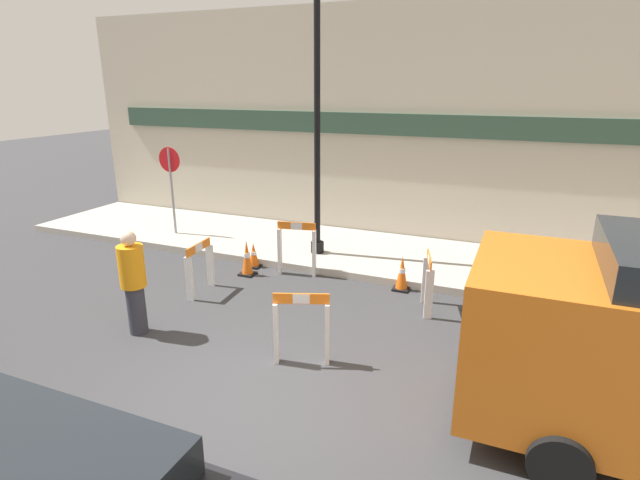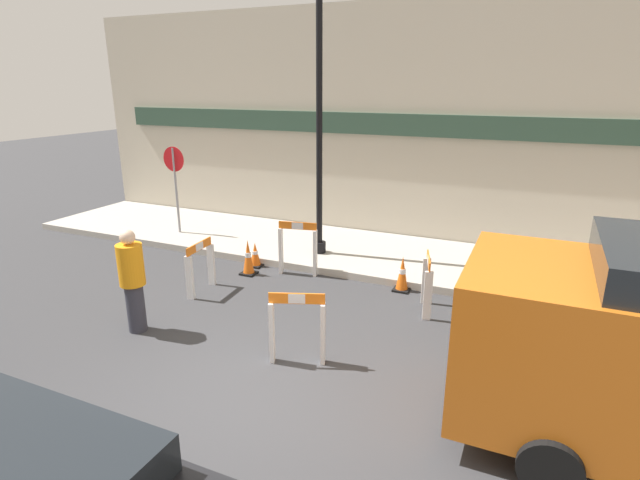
# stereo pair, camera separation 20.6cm
# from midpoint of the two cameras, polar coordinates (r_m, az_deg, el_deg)

# --- Properties ---
(ground_plane) EXTENTS (60.00, 60.00, 0.00)m
(ground_plane) POSITION_cam_midpoint_polar(r_m,az_deg,el_deg) (6.30, -9.11, -19.04)
(ground_plane) COLOR #38383A
(sidewalk_slab) EXTENTS (18.00, 2.94, 0.15)m
(sidewalk_slab) POSITION_cam_midpoint_polar(r_m,az_deg,el_deg) (11.16, 7.75, -1.76)
(sidewalk_slab) COLOR #ADA89E
(sidewalk_slab) RESTS_ON ground_plane
(storefront_facade) EXTENTS (18.00, 0.22, 5.50)m
(storefront_facade) POSITION_cam_midpoint_polar(r_m,az_deg,el_deg) (12.07, 10.45, 12.62)
(storefront_facade) COLOR #BCB29E
(storefront_facade) RESTS_ON ground_plane
(streetlamp_post) EXTENTS (0.44, 0.44, 6.11)m
(streetlamp_post) POSITION_cam_midpoint_polar(r_m,az_deg,el_deg) (10.45, 0.51, 19.15)
(streetlamp_post) COLOR black
(streetlamp_post) RESTS_ON sidewalk_slab
(stop_sign) EXTENTS (0.60, 0.06, 2.13)m
(stop_sign) POSITION_cam_midpoint_polar(r_m,az_deg,el_deg) (12.67, -15.79, 7.10)
(stop_sign) COLOR gray
(stop_sign) RESTS_ON sidewalk_slab
(barricade_0) EXTENTS (0.19, 0.79, 0.96)m
(barricade_0) POSITION_cam_midpoint_polar(r_m,az_deg,el_deg) (9.43, -12.90, -2.86)
(barricade_0) COLOR white
(barricade_0) RESTS_ON ground_plane
(barricade_1) EXTENTS (0.76, 0.40, 1.04)m
(barricade_1) POSITION_cam_midpoint_polar(r_m,az_deg,el_deg) (6.91, -1.76, -9.83)
(barricade_1) COLOR white
(barricade_1) RESTS_ON ground_plane
(barricade_2) EXTENTS (0.32, 0.72, 0.99)m
(barricade_2) POSITION_cam_midpoint_polar(r_m,az_deg,el_deg) (8.62, 12.81, -4.77)
(barricade_2) COLOR white
(barricade_2) RESTS_ON ground_plane
(barricade_3) EXTENTS (0.78, 0.29, 1.10)m
(barricade_3) POSITION_cam_midpoint_polar(r_m,az_deg,el_deg) (10.00, -1.96, -0.80)
(barricade_3) COLOR white
(barricade_3) RESTS_ON ground_plane
(traffic_cone_0) EXTENTS (0.30, 0.30, 0.73)m
(traffic_cone_0) POSITION_cam_midpoint_polar(r_m,az_deg,el_deg) (10.16, -7.64, -2.02)
(traffic_cone_0) COLOR black
(traffic_cone_0) RESTS_ON ground_plane
(traffic_cone_1) EXTENTS (0.30, 0.30, 0.67)m
(traffic_cone_1) POSITION_cam_midpoint_polar(r_m,az_deg,el_deg) (9.44, 10.00, -3.88)
(traffic_cone_1) COLOR black
(traffic_cone_1) RESTS_ON ground_plane
(traffic_cone_2) EXTENTS (0.30, 0.30, 0.53)m
(traffic_cone_2) POSITION_cam_midpoint_polar(r_m,az_deg,el_deg) (10.62, -6.86, -1.70)
(traffic_cone_2) COLOR black
(traffic_cone_2) RESTS_ON ground_plane
(person_worker) EXTENTS (0.55, 0.55, 1.65)m
(person_worker) POSITION_cam_midpoint_polar(r_m,az_deg,el_deg) (8.12, -19.98, -4.14)
(person_worker) COLOR #33333D
(person_worker) RESTS_ON ground_plane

